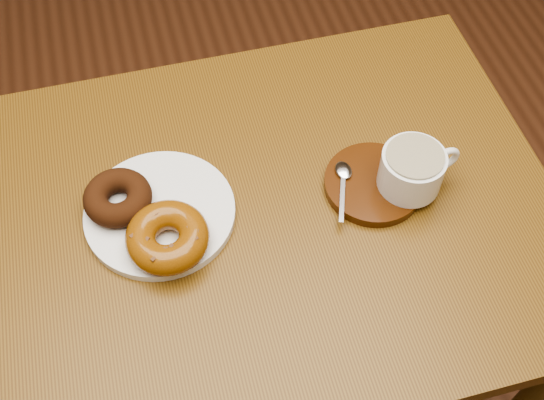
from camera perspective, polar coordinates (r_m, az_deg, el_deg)
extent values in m
cube|color=brown|center=(0.94, -1.18, -1.49)|extent=(0.83, 0.62, 0.03)
cylinder|color=#4F3B16|center=(1.42, -18.28, -4.38)|extent=(0.05, 0.05, 0.74)
cylinder|color=#4F3B16|center=(1.48, 10.56, 1.75)|extent=(0.05, 0.05, 0.74)
cylinder|color=white|center=(0.93, -9.35, -1.07)|extent=(0.21, 0.21, 0.01)
torus|color=#35190A|center=(0.92, -12.78, 0.20)|extent=(0.10, 0.10, 0.03)
torus|color=brown|center=(0.87, -8.74, -3.10)|extent=(0.14, 0.14, 0.04)
cube|color=#4F2F1A|center=(0.86, -6.67, -2.02)|extent=(0.01, 0.00, 0.00)
cube|color=#4F2F1A|center=(0.87, -6.97, -1.39)|extent=(0.01, 0.01, 0.00)
cube|color=#4F2F1A|center=(0.87, -7.52, -0.92)|extent=(0.01, 0.01, 0.00)
cube|color=#4F2F1A|center=(0.88, -8.25, -0.66)|extent=(0.01, 0.01, 0.00)
cube|color=#4F2F1A|center=(0.88, -9.06, -0.65)|extent=(0.01, 0.01, 0.00)
cube|color=#4F2F1A|center=(0.88, -9.84, -0.88)|extent=(0.01, 0.01, 0.00)
cube|color=#4F2F1A|center=(0.88, -10.49, -1.33)|extent=(0.01, 0.01, 0.00)
cube|color=#4F2F1A|center=(0.87, -10.94, -1.94)|extent=(0.01, 0.01, 0.00)
cube|color=#4F2F1A|center=(0.86, -11.12, -2.63)|extent=(0.01, 0.01, 0.00)
cube|color=#4F2F1A|center=(0.86, -11.00, -3.31)|extent=(0.01, 0.01, 0.00)
cube|color=#4F2F1A|center=(0.85, -10.59, -3.90)|extent=(0.01, 0.01, 0.00)
cube|color=#4F2F1A|center=(0.85, -9.93, -4.30)|extent=(0.01, 0.01, 0.00)
cube|color=#4F2F1A|center=(0.84, -9.13, -4.46)|extent=(0.01, 0.01, 0.00)
cube|color=#4F2F1A|center=(0.84, -8.28, -4.34)|extent=(0.01, 0.01, 0.00)
cube|color=#4F2F1A|center=(0.84, -7.52, -3.98)|extent=(0.01, 0.01, 0.00)
cube|color=#4F2F1A|center=(0.85, -6.96, -3.41)|extent=(0.01, 0.01, 0.00)
cube|color=#4F2F1A|center=(0.85, -6.66, -2.73)|extent=(0.01, 0.01, 0.00)
cylinder|color=#3A1A07|center=(0.95, 8.48, 1.35)|extent=(0.18, 0.18, 0.01)
cylinder|color=white|center=(0.93, 11.59, 2.46)|extent=(0.09, 0.09, 0.06)
cylinder|color=#523F1C|center=(0.91, 11.90, 3.62)|extent=(0.08, 0.08, 0.00)
torus|color=white|center=(0.95, 14.33, 3.38)|extent=(0.04, 0.01, 0.04)
ellipsoid|color=silver|center=(0.95, 6.00, 2.50)|extent=(0.02, 0.03, 0.01)
cube|color=silver|center=(0.92, 5.90, 0.25)|extent=(0.03, 0.08, 0.00)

